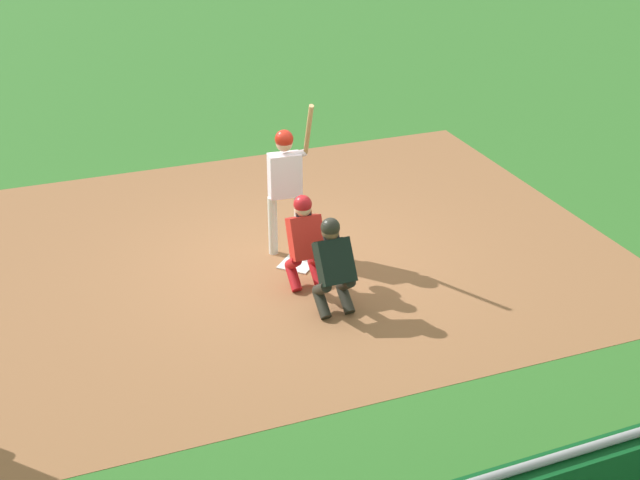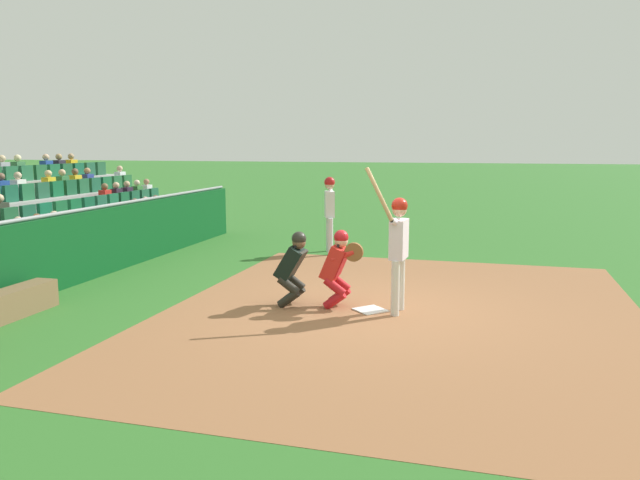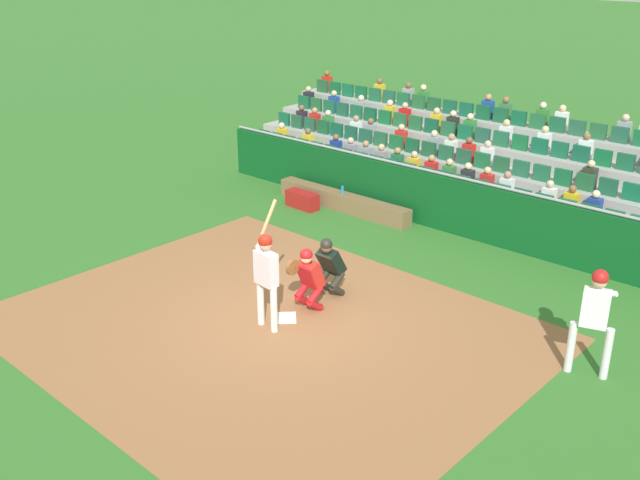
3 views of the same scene
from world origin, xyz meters
The scene contains 6 objects.
ground_plane centered at (0.00, 0.00, 0.00)m, with size 160.00×160.00×0.00m, color #2F6927.
infield_dirt_patch centered at (0.00, 0.50, 0.00)m, with size 9.16×7.36×0.01m, color #925F3C.
home_plate_marker centered at (0.00, 0.00, 0.02)m, with size 0.44×0.44×0.02m, color white.
batter_at_plate centered at (0.00, 0.42, 1.14)m, with size 0.57×0.64×2.30m.
catcher_crouching centered at (-0.09, -0.55, 0.72)m, with size 0.47×0.71×1.29m.
home_plate_umpire centered at (0.00, -1.29, 0.69)m, with size 0.46×0.51×1.26m.
Camera 1 is at (-3.47, -9.55, 5.57)m, focal length 46.94 mm.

